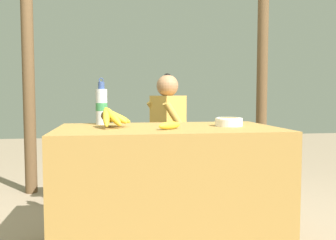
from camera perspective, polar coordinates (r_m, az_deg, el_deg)
The scene contains 10 objects.
market_counter at distance 2.23m, azimuth -0.02°, elevation -10.91°, with size 1.33×0.77×0.76m.
banana_bunch_ripe at distance 2.17m, azimuth -9.00°, elevation 0.57°, with size 0.19×0.32×0.14m.
serving_bowl at distance 2.26m, azimuth 9.74°, elevation -0.21°, with size 0.17×0.17×0.05m.
water_bottle at distance 2.39m, azimuth -10.61°, elevation 2.25°, with size 0.08×0.08×0.31m.
loose_banana_front at distance 2.02m, azimuth 0.27°, elevation -0.88°, with size 0.16×0.14×0.04m.
wooden_bench at distance 3.31m, azimuth -2.02°, elevation -6.02°, with size 1.76×0.32×0.44m.
seated_vendor at distance 3.23m, azimuth -0.79°, elevation -1.01°, with size 0.47×0.43×1.15m.
banana_bunch_green at distance 3.26m, azimuth -9.93°, elevation -3.91°, with size 0.16×0.26×0.12m.
support_post_near at distance 3.68m, azimuth -21.50°, elevation 7.51°, with size 0.11×0.11×2.39m.
support_post_far at distance 3.92m, azimuth 14.87°, elevation 7.42°, with size 0.11×0.11×2.39m.
Camera 1 is at (-0.33, -2.13, 0.95)m, focal length 38.00 mm.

